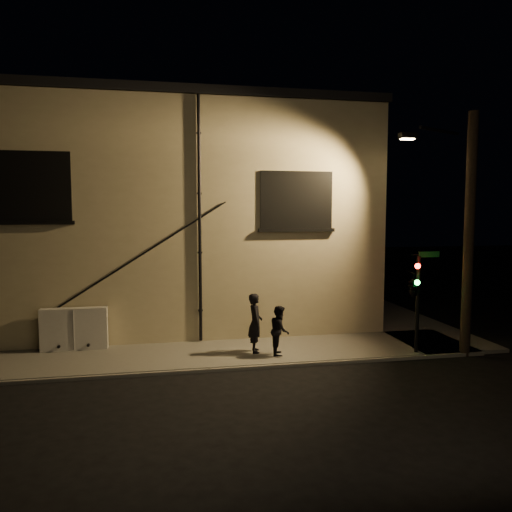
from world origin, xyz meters
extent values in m
plane|color=black|center=(0.00, 0.00, 0.00)|extent=(90.00, 90.00, 0.00)
cube|color=#65625B|center=(-3.00, 1.50, 0.06)|extent=(20.00, 3.00, 0.12)
cube|color=#65625B|center=(6.50, 8.00, 0.06)|extent=(3.00, 16.00, 0.12)
cube|color=#C5B78D|center=(-3.00, 9.00, 4.25)|extent=(16.00, 12.00, 8.50)
cube|color=black|center=(-3.00, 9.00, 8.65)|extent=(16.20, 12.20, 0.30)
cube|color=black|center=(-7.00, 2.98, 5.40)|extent=(2.20, 0.10, 2.20)
cube|color=black|center=(-7.00, 3.00, 5.40)|extent=(1.98, 0.05, 1.98)
cube|color=black|center=(1.60, 2.98, 5.00)|extent=(2.60, 0.10, 2.00)
cube|color=#A5B28C|center=(1.60, 3.00, 5.00)|extent=(2.38, 0.05, 1.78)
cylinder|color=black|center=(-1.80, 2.92, 4.31)|extent=(0.11, 0.11, 8.30)
cylinder|color=black|center=(-4.00, 2.95, 3.00)|extent=(5.96, 0.04, 3.75)
cylinder|color=black|center=(-3.88, 2.95, 3.06)|extent=(5.96, 0.04, 3.75)
cube|color=silver|center=(-5.91, 2.70, 0.80)|extent=(2.08, 0.35, 1.37)
imported|color=black|center=(-0.20, 1.31, 1.06)|extent=(0.50, 0.72, 1.88)
imported|color=black|center=(0.50, 0.88, 0.89)|extent=(0.75, 0.87, 1.55)
cylinder|color=black|center=(4.85, 0.30, 1.66)|extent=(0.12, 0.12, 3.08)
imported|color=black|center=(4.63, 0.18, 2.31)|extent=(0.78, 1.90, 0.75)
sphere|color=#FF140C|center=(4.65, 0.00, 2.92)|extent=(0.17, 0.17, 0.17)
sphere|color=#14FF3F|center=(4.65, 0.00, 2.41)|extent=(0.17, 0.17, 0.17)
cube|color=#0C4C1E|center=(5.20, 0.30, 3.25)|extent=(0.70, 0.03, 0.18)
cylinder|color=black|center=(6.39, 0.03, 3.84)|extent=(0.32, 0.32, 7.67)
cylinder|color=black|center=(5.59, 0.58, 7.14)|extent=(1.94, 1.06, 0.10)
cube|color=black|center=(4.79, 1.13, 7.04)|extent=(0.55, 0.28, 0.18)
cube|color=#FFC672|center=(4.79, 1.13, 6.94)|extent=(0.42, 0.20, 0.04)
camera|label=1|loc=(-3.20, -14.01, 4.61)|focal=35.00mm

